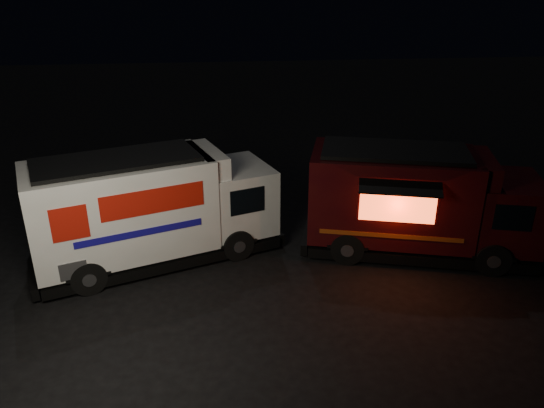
{
  "coord_description": "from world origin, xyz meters",
  "views": [
    {
      "loc": [
        0.07,
        -12.3,
        7.92
      ],
      "look_at": [
        1.62,
        2.0,
        1.61
      ],
      "focal_mm": 35.0,
      "sensor_mm": 36.0,
      "label": 1
    }
  ],
  "objects": [
    {
      "name": "red_truck",
      "position": [
        6.07,
        1.62,
        1.62
      ],
      "size": [
        7.39,
        4.31,
        3.24
      ],
      "primitive_type": null,
      "rotation": [
        0.0,
        0.0,
        -0.27
      ],
      "color": "#360A09",
      "rests_on": "ground"
    },
    {
      "name": "ground",
      "position": [
        0.0,
        0.0,
        0.0
      ],
      "size": [
        80.0,
        80.0,
        0.0
      ],
      "primitive_type": "plane",
      "color": "black",
      "rests_on": "ground"
    },
    {
      "name": "white_truck",
      "position": [
        -1.77,
        2.02,
        1.65
      ],
      "size": [
        7.69,
        4.77,
        3.3
      ],
      "primitive_type": null,
      "rotation": [
        0.0,
        0.0,
        0.34
      ],
      "color": "white",
      "rests_on": "ground"
    }
  ]
}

